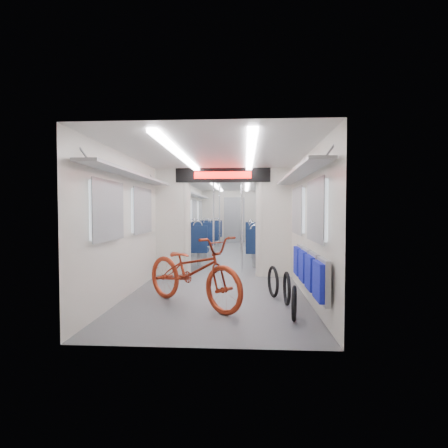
% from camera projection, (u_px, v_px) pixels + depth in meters
% --- Properties ---
extents(carriage, '(12.00, 12.02, 2.31)m').
position_uv_depth(carriage, '(227.00, 207.00, 9.21)').
color(carriage, '#515456').
rests_on(carriage, ground).
extents(bicycle, '(1.96, 1.80, 1.04)m').
position_uv_depth(bicycle, '(192.00, 270.00, 5.12)').
color(bicycle, '#992D16').
rests_on(bicycle, ground).
extents(flip_bench, '(0.12, 2.11, 0.52)m').
position_uv_depth(flip_bench, '(308.00, 269.00, 4.87)').
color(flip_bench, gray).
rests_on(flip_bench, carriage).
extents(bike_hoop_a, '(0.14, 0.45, 0.45)m').
position_uv_depth(bike_hoop_a, '(294.00, 305.00, 4.41)').
color(bike_hoop_a, black).
rests_on(bike_hoop_a, ground).
extents(bike_hoop_b, '(0.07, 0.50, 0.50)m').
position_uv_depth(bike_hoop_b, '(287.00, 290.00, 5.15)').
color(bike_hoop_b, black).
rests_on(bike_hoop_b, ground).
extents(bike_hoop_c, '(0.16, 0.51, 0.51)m').
position_uv_depth(bike_hoop_c, '(273.00, 283.00, 5.63)').
color(bike_hoop_c, black).
rests_on(bike_hoop_c, ground).
extents(seat_bay_near_left, '(0.95, 2.25, 1.15)m').
position_uv_depth(seat_bay_near_left, '(195.00, 241.00, 9.77)').
color(seat_bay_near_left, '#0D1B3B').
rests_on(seat_bay_near_left, ground).
extents(seat_bay_near_right, '(0.88, 1.95, 1.06)m').
position_uv_depth(seat_bay_near_right, '(262.00, 243.00, 9.42)').
color(seat_bay_near_right, '#0D1B3B').
rests_on(seat_bay_near_right, ground).
extents(seat_bay_far_left, '(0.93, 2.16, 1.13)m').
position_uv_depth(seat_bay_far_left, '(208.00, 233.00, 13.34)').
color(seat_bay_far_left, '#0D1B3B').
rests_on(seat_bay_far_left, ground).
extents(seat_bay_far_right, '(0.88, 1.92, 1.05)m').
position_uv_depth(seat_bay_far_right, '(257.00, 234.00, 13.21)').
color(seat_bay_far_right, '#0D1B3B').
rests_on(seat_bay_far_right, ground).
extents(stanchion_near_left, '(0.04, 0.04, 2.30)m').
position_uv_depth(stanchion_near_left, '(213.00, 222.00, 8.07)').
color(stanchion_near_left, silver).
rests_on(stanchion_near_left, ground).
extents(stanchion_near_right, '(0.04, 0.04, 2.30)m').
position_uv_depth(stanchion_near_right, '(242.00, 222.00, 7.88)').
color(stanchion_near_right, silver).
rests_on(stanchion_near_right, ground).
extents(stanchion_far_left, '(0.05, 0.05, 2.30)m').
position_uv_depth(stanchion_far_left, '(220.00, 218.00, 11.53)').
color(stanchion_far_left, silver).
rests_on(stanchion_far_left, ground).
extents(stanchion_far_right, '(0.04, 0.04, 2.30)m').
position_uv_depth(stanchion_far_right, '(241.00, 219.00, 11.33)').
color(stanchion_far_right, silver).
rests_on(stanchion_far_right, ground).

